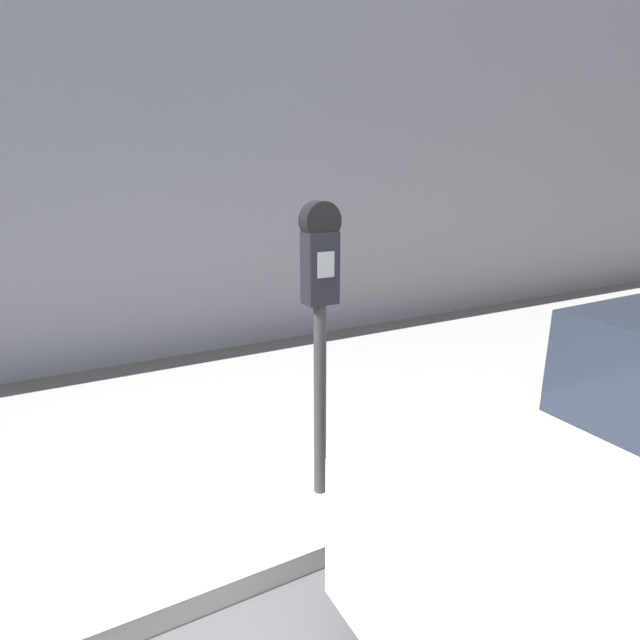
% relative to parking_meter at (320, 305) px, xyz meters
% --- Properties ---
extents(sidewalk, '(24.00, 2.80, 0.13)m').
position_rel_parking_meter_xyz_m(sidewalk, '(-0.50, 0.97, -1.20)').
color(sidewalk, '#9E9B96').
rests_on(sidewalk, ground_plane).
extents(building_facade, '(24.00, 0.30, 5.47)m').
position_rel_parking_meter_xyz_m(building_facade, '(-0.50, 3.19, 1.48)').
color(building_facade, gray).
rests_on(building_facade, ground_plane).
extents(parking_meter, '(0.20, 0.13, 1.67)m').
position_rel_parking_meter_xyz_m(parking_meter, '(0.00, 0.00, 0.00)').
color(parking_meter, '#2D2D30').
rests_on(parking_meter, sidewalk).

